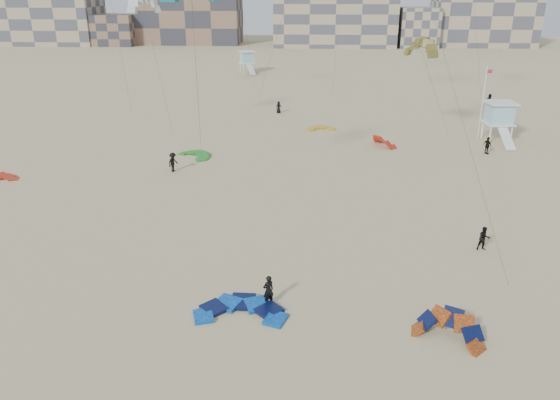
# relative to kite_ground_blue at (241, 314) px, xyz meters

# --- Properties ---
(ground) EXTENTS (320.00, 320.00, 0.00)m
(ground) POSITION_rel_kite_ground_blue_xyz_m (-0.30, 0.23, 0.00)
(ground) COLOR tan
(ground) RESTS_ON ground
(kite_ground_blue) EXTENTS (4.48, 4.70, 0.91)m
(kite_ground_blue) POSITION_rel_kite_ground_blue_xyz_m (0.00, 0.00, 0.00)
(kite_ground_blue) COLOR blue
(kite_ground_blue) RESTS_ON ground
(kite_ground_orange) EXTENTS (4.52, 4.54, 3.36)m
(kite_ground_orange) POSITION_rel_kite_ground_blue_xyz_m (10.41, -1.56, 0.00)
(kite_ground_orange) COLOR #D35A1B
(kite_ground_orange) RESTS_ON ground
(kite_ground_green) EXTENTS (5.00, 5.01, 0.94)m
(kite_ground_green) POSITION_rel_kite_ground_blue_xyz_m (-7.88, 27.49, 0.00)
(kite_ground_green) COLOR #24961F
(kite_ground_green) RESTS_ON ground
(kite_ground_red_far) EXTENTS (4.33, 4.28, 3.26)m
(kite_ground_red_far) POSITION_rel_kite_ground_blue_xyz_m (11.42, 32.31, 0.00)
(kite_ground_red_far) COLOR red
(kite_ground_red_far) RESTS_ON ground
(kite_ground_yellow) EXTENTS (3.44, 3.58, 0.58)m
(kite_ground_yellow) POSITION_rel_kite_ground_blue_xyz_m (4.84, 38.89, 0.00)
(kite_ground_yellow) COLOR gold
(kite_ground_yellow) RESTS_ON ground
(kitesurfer_main) EXTENTS (0.77, 0.71, 1.77)m
(kitesurfer_main) POSITION_rel_kite_ground_blue_xyz_m (1.40, 0.96, 0.89)
(kitesurfer_main) COLOR black
(kitesurfer_main) RESTS_ON ground
(kitesurfer_b) EXTENTS (0.83, 0.68, 1.62)m
(kitesurfer_b) POSITION_rel_kite_ground_blue_xyz_m (14.88, 8.20, 0.81)
(kitesurfer_b) COLOR black
(kitesurfer_b) RESTS_ON ground
(kitesurfer_c) EXTENTS (1.09, 1.33, 1.80)m
(kitesurfer_c) POSITION_rel_kite_ground_blue_xyz_m (-8.98, 22.76, 0.90)
(kitesurfer_c) COLOR black
(kitesurfer_c) RESTS_ON ground
(kitesurfer_d) EXTENTS (0.88, 1.12, 1.77)m
(kitesurfer_d) POSITION_rel_kite_ground_blue_xyz_m (21.48, 29.91, 0.88)
(kitesurfer_d) COLOR black
(kitesurfer_d) RESTS_ON ground
(kitesurfer_e) EXTENTS (0.85, 0.65, 1.55)m
(kitesurfer_e) POSITION_rel_kite_ground_blue_xyz_m (-0.66, 47.33, 0.78)
(kitesurfer_e) COLOR black
(kitesurfer_e) RESTS_ON ground
(kitesurfer_f) EXTENTS (0.60, 1.58, 1.67)m
(kitesurfer_f) POSITION_rel_kite_ground_blue_xyz_m (28.67, 53.46, 0.83)
(kitesurfer_f) COLOR black
(kitesurfer_f) RESTS_ON ground
(kite_fly_grey) EXTENTS (5.43, 5.75, 14.35)m
(kite_fly_grey) POSITION_rel_kite_ground_blue_xyz_m (-13.97, 34.89, 13.94)
(kite_fly_grey) COLOR silver
(kite_fly_grey) RESTS_ON ground
(kite_fly_olive) EXTENTS (5.85, 5.80, 10.31)m
(kite_fly_olive) POSITION_rel_kite_ground_blue_xyz_m (14.86, 34.48, 9.80)
(kite_fly_olive) COLOR brown
(kite_fly_olive) RESTS_ON ground
(lifeguard_tower_near) EXTENTS (3.23, 5.94, 4.27)m
(lifeguard_tower_near) POSITION_rel_kite_ground_blue_xyz_m (24.00, 35.12, 2.12)
(lifeguard_tower_near) COLOR white
(lifeguard_tower_near) RESTS_ON ground
(lifeguard_tower_far) EXTENTS (3.71, 5.97, 4.01)m
(lifeguard_tower_far) POSITION_rel_kite_ground_blue_xyz_m (-8.62, 81.60, 1.99)
(lifeguard_tower_far) COLOR white
(lifeguard_tower_far) RESTS_ON ground
(flagpole) EXTENTS (0.64, 0.10, 7.85)m
(flagpole) POSITION_rel_kite_ground_blue_xyz_m (22.32, 36.03, 4.12)
(flagpole) COLOR white
(flagpole) RESTS_ON ground
(condo_west_a) EXTENTS (30.00, 15.00, 14.00)m
(condo_west_a) POSITION_rel_kite_ground_blue_xyz_m (-70.30, 130.23, 7.00)
(condo_west_a) COLOR tan
(condo_west_a) RESTS_ON ground
(condo_west_b) EXTENTS (28.00, 14.00, 18.00)m
(condo_west_b) POSITION_rel_kite_ground_blue_xyz_m (-30.30, 134.23, 9.00)
(condo_west_b) COLOR #83634F
(condo_west_b) RESTS_ON ground
(condo_mid) EXTENTS (32.00, 16.00, 12.00)m
(condo_mid) POSITION_rel_kite_ground_blue_xyz_m (9.70, 130.23, 6.00)
(condo_mid) COLOR tan
(condo_mid) RESTS_ON ground
(condo_east) EXTENTS (26.00, 14.00, 16.00)m
(condo_east) POSITION_rel_kite_ground_blue_xyz_m (49.70, 132.23, 8.00)
(condo_east) COLOR tan
(condo_east) RESTS_ON ground
(condo_fill_left) EXTENTS (12.00, 10.00, 8.00)m
(condo_fill_left) POSITION_rel_kite_ground_blue_xyz_m (-50.30, 128.23, 4.00)
(condo_fill_left) COLOR #83634F
(condo_fill_left) RESTS_ON ground
(condo_fill_right) EXTENTS (10.00, 10.00, 10.00)m
(condo_fill_right) POSITION_rel_kite_ground_blue_xyz_m (31.70, 128.23, 5.00)
(condo_fill_right) COLOR tan
(condo_fill_right) RESTS_ON ground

